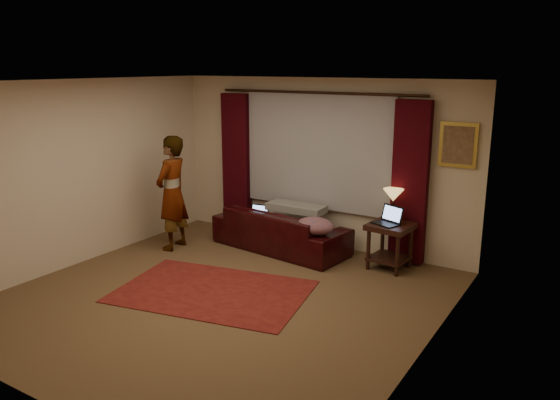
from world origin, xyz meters
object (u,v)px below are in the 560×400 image
object	(u,v)px
laptop_sofa	(257,213)
end_table	(390,246)
laptop_table	(386,216)
sofa	(281,222)
tiffany_lamp	(393,205)
person	(172,193)

from	to	relation	value
laptop_sofa	end_table	world-z (taller)	end_table
laptop_table	sofa	bearing A→B (deg)	-156.82
tiffany_lamp	person	distance (m)	3.31
laptop_sofa	end_table	xyz separation A→B (m)	(2.11, 0.19, -0.22)
tiffany_lamp	end_table	bearing A→B (deg)	-75.39
laptop_table	laptop_sofa	bearing A→B (deg)	-154.97
laptop_sofa	end_table	bearing A→B (deg)	-2.89
person	tiffany_lamp	bearing A→B (deg)	100.44
laptop_sofa	end_table	distance (m)	2.12
sofa	person	bearing A→B (deg)	36.85
laptop_sofa	person	world-z (taller)	person
sofa	end_table	bearing A→B (deg)	-169.40
end_table	tiffany_lamp	distance (m)	0.58
laptop_sofa	person	distance (m)	1.34
sofa	end_table	world-z (taller)	sofa
end_table	tiffany_lamp	bearing A→B (deg)	104.61
sofa	person	size ratio (longest dim) A/B	1.22
sofa	laptop_table	size ratio (longest dim) A/B	5.71
end_table	laptop_table	world-z (taller)	laptop_table
sofa	laptop_table	bearing A→B (deg)	-171.27
sofa	laptop_table	distance (m)	1.71
sofa	laptop_sofa	size ratio (longest dim) A/B	6.79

